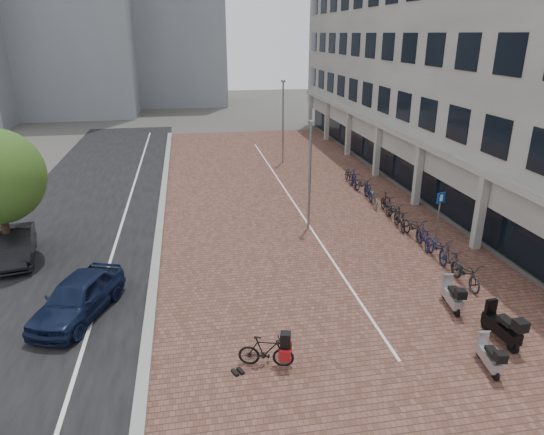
% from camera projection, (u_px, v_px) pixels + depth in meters
% --- Properties ---
extents(ground, '(140.00, 140.00, 0.00)m').
position_uv_depth(ground, '(302.00, 315.00, 16.57)').
color(ground, '#474442').
rests_on(ground, ground).
extents(plaza_brick, '(14.50, 42.00, 0.04)m').
position_uv_depth(plaza_brick, '(288.00, 200.00, 27.94)').
color(plaza_brick, brown).
rests_on(plaza_brick, ground).
extents(street_asphalt, '(8.00, 50.00, 0.03)m').
position_uv_depth(street_asphalt, '(88.00, 211.00, 26.17)').
color(street_asphalt, black).
rests_on(street_asphalt, ground).
extents(curb, '(0.35, 42.00, 0.14)m').
position_uv_depth(curb, '(162.00, 206.00, 26.78)').
color(curb, gray).
rests_on(curb, ground).
extents(lane_line, '(0.12, 44.00, 0.00)m').
position_uv_depth(lane_line, '(126.00, 209.00, 26.49)').
color(lane_line, white).
rests_on(lane_line, street_asphalt).
extents(parking_line, '(0.10, 30.00, 0.00)m').
position_uv_depth(parking_line, '(292.00, 199.00, 27.97)').
color(parking_line, white).
rests_on(parking_line, plaza_brick).
extents(office_building, '(8.40, 40.00, 15.00)m').
position_uv_depth(office_building, '(449.00, 42.00, 30.41)').
color(office_building, '#A6A6A1').
rests_on(office_building, ground).
extents(car_navy, '(3.02, 4.47, 1.41)m').
position_uv_depth(car_navy, '(78.00, 297.00, 16.26)').
color(car_navy, '#0E1633').
rests_on(car_navy, ground).
extents(car_dark, '(2.22, 4.21, 1.32)m').
position_uv_depth(car_dark, '(15.00, 245.00, 20.36)').
color(car_dark, black).
rests_on(car_dark, ground).
extents(hero_bike, '(1.67, 0.87, 1.14)m').
position_uv_depth(hero_bike, '(266.00, 351.00, 13.85)').
color(hero_bike, black).
rests_on(hero_bike, ground).
extents(shoes, '(0.49, 0.45, 0.10)m').
position_uv_depth(shoes, '(238.00, 373.00, 13.65)').
color(shoes, black).
rests_on(shoes, ground).
extents(scooter_front, '(0.71, 1.60, 1.06)m').
position_uv_depth(scooter_front, '(452.00, 294.00, 16.79)').
color(scooter_front, '#A4A4A9').
rests_on(scooter_front, ground).
extents(scooter_mid, '(0.65, 1.75, 1.18)m').
position_uv_depth(scooter_mid, '(502.00, 325.00, 14.92)').
color(scooter_mid, black).
rests_on(scooter_mid, ground).
extents(scooter_back, '(0.62, 1.42, 0.94)m').
position_uv_depth(scooter_back, '(489.00, 355.00, 13.74)').
color(scooter_back, '#A0A0A5').
rests_on(scooter_back, ground).
extents(parking_sign, '(0.47, 0.21, 2.34)m').
position_uv_depth(parking_sign, '(439.00, 209.00, 21.91)').
color(parking_sign, slate).
rests_on(parking_sign, ground).
extents(lamp_near, '(0.12, 0.12, 5.20)m').
position_uv_depth(lamp_near, '(310.00, 177.00, 23.02)').
color(lamp_near, gray).
rests_on(lamp_near, ground).
extents(lamp_far, '(0.12, 0.12, 5.86)m').
position_uv_depth(lamp_far, '(283.00, 123.00, 34.94)').
color(lamp_far, slate).
rests_on(lamp_far, ground).
extents(bike_row, '(1.12, 15.81, 1.05)m').
position_uv_depth(bike_row, '(393.00, 211.00, 24.72)').
color(bike_row, black).
rests_on(bike_row, ground).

